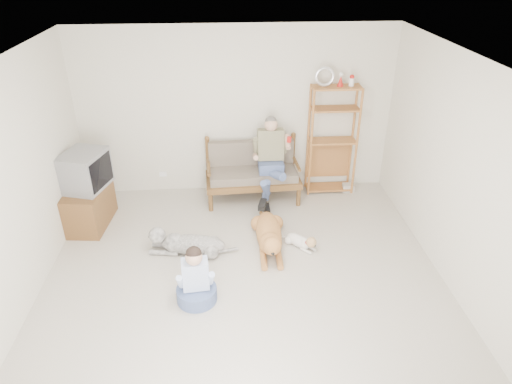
{
  "coord_description": "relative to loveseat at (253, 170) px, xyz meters",
  "views": [
    {
      "loc": [
        -0.17,
        -4.2,
        3.75
      ],
      "look_at": [
        0.2,
        1.0,
        0.86
      ],
      "focal_mm": 32.0,
      "sensor_mm": 36.0,
      "label": 1
    }
  ],
  "objects": [
    {
      "name": "wall_outlet",
      "position": [
        -1.49,
        0.34,
        -0.19
      ],
      "size": [
        0.12,
        0.02,
        0.08
      ],
      "primitive_type": "cube",
      "color": "white",
      "rests_on": "ground"
    },
    {
      "name": "ceiling",
      "position": [
        -0.24,
        -2.4,
        2.21
      ],
      "size": [
        5.5,
        5.5,
        0.0
      ],
      "primitive_type": "plane",
      "rotation": [
        3.14,
        0.0,
        0.0
      ],
      "color": "white",
      "rests_on": "ground"
    },
    {
      "name": "loveseat",
      "position": [
        0.0,
        0.0,
        0.0
      ],
      "size": [
        1.53,
        0.77,
        0.95
      ],
      "rotation": [
        0.0,
        0.0,
        0.05
      ],
      "color": "brown",
      "rests_on": "ground"
    },
    {
      "name": "book_stack",
      "position": [
        1.64,
        0.09,
        -0.42
      ],
      "size": [
        0.2,
        0.15,
        0.12
      ],
      "primitive_type": "cube",
      "rotation": [
        0.0,
        0.0,
        -0.06
      ],
      "color": "beige",
      "rests_on": "ground"
    },
    {
      "name": "terrier",
      "position": [
        0.59,
        -1.48,
        -0.39
      ],
      "size": [
        0.46,
        0.48,
        0.23
      ],
      "rotation": [
        0.0,
        0.0,
        0.73
      ],
      "color": "silver",
      "rests_on": "ground"
    },
    {
      "name": "wall_back",
      "position": [
        -0.24,
        0.35,
        0.86
      ],
      "size": [
        5.0,
        0.0,
        5.0
      ],
      "primitive_type": "plane",
      "rotation": [
        1.57,
        0.0,
        0.0
      ],
      "color": "beige",
      "rests_on": "ground"
    },
    {
      "name": "etagere",
      "position": [
        1.3,
        0.15,
        0.44
      ],
      "size": [
        0.8,
        0.35,
        2.1
      ],
      "color": "#AC7136",
      "rests_on": "ground"
    },
    {
      "name": "floor",
      "position": [
        -0.24,
        -2.4,
        -0.49
      ],
      "size": [
        5.5,
        5.5,
        0.0
      ],
      "primitive_type": "plane",
      "color": "beige",
      "rests_on": "ground"
    },
    {
      "name": "golden_retriever",
      "position": [
        0.14,
        -1.42,
        -0.31
      ],
      "size": [
        0.37,
        1.44,
        0.43
      ],
      "rotation": [
        0.0,
        0.0,
        -0.01
      ],
      "color": "#A66B39",
      "rests_on": "ground"
    },
    {
      "name": "shaggy_dog",
      "position": [
        -1.01,
        -1.48,
        -0.33
      ],
      "size": [
        1.28,
        0.41,
        0.38
      ],
      "rotation": [
        0.0,
        0.0,
        -1.71
      ],
      "color": "silver",
      "rests_on": "ground"
    },
    {
      "name": "wall_left",
      "position": [
        -2.74,
        -2.4,
        0.86
      ],
      "size": [
        0.0,
        5.5,
        5.5
      ],
      "primitive_type": "plane",
      "rotation": [
        1.57,
        0.0,
        1.57
      ],
      "color": "beige",
      "rests_on": "ground"
    },
    {
      "name": "wall_right",
      "position": [
        2.26,
        -2.4,
        0.86
      ],
      "size": [
        0.0,
        5.5,
        5.5
      ],
      "primitive_type": "plane",
      "rotation": [
        1.57,
        0.0,
        -1.57
      ],
      "color": "beige",
      "rests_on": "ground"
    },
    {
      "name": "man",
      "position": [
        0.26,
        -0.24,
        0.16
      ],
      "size": [
        0.53,
        0.76,
        1.24
      ],
      "color": "#506292",
      "rests_on": "loveseat"
    },
    {
      "name": "child",
      "position": [
        -0.82,
        -2.43,
        -0.21
      ],
      "size": [
        0.48,
        0.48,
        0.75
      ],
      "rotation": [
        0.0,
        0.0,
        0.1
      ],
      "color": "#506292",
      "rests_on": "ground"
    },
    {
      "name": "crt_tv",
      "position": [
        -2.43,
        -0.61,
        0.39
      ],
      "size": [
        0.68,
        0.77,
        0.54
      ],
      "rotation": [
        0.0,
        0.0,
        -0.28
      ],
      "color": "gray",
      "rests_on": "tv_stand"
    },
    {
      "name": "tv_stand",
      "position": [
        -2.47,
        -0.66,
        -0.19
      ],
      "size": [
        0.59,
        0.95,
        0.6
      ],
      "rotation": [
        0.0,
        0.0,
        -0.1
      ],
      "color": "brown",
      "rests_on": "ground"
    }
  ]
}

